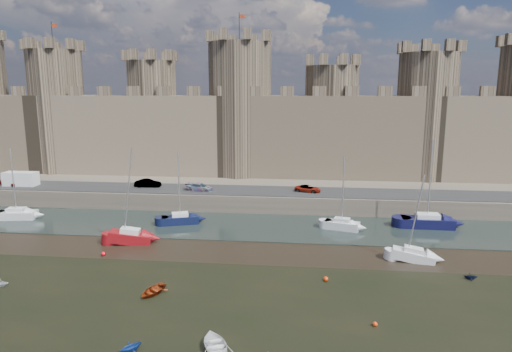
# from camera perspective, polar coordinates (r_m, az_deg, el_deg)

# --- Properties ---
(ground) EXTENTS (160.00, 160.00, 0.00)m
(ground) POSITION_cam_1_polar(r_m,az_deg,el_deg) (39.70, -15.29, -16.10)
(ground) COLOR black
(ground) RESTS_ON ground
(water_channel) EXTENTS (160.00, 12.00, 0.08)m
(water_channel) POSITION_cam_1_polar(r_m,az_deg,el_deg) (61.01, -7.06, -6.06)
(water_channel) COLOR black
(water_channel) RESTS_ON ground
(quay) EXTENTS (160.00, 60.00, 2.50)m
(quay) POSITION_cam_1_polar(r_m,az_deg,el_deg) (95.19, -2.15, 0.93)
(quay) COLOR #4C443A
(quay) RESTS_ON ground
(road) EXTENTS (160.00, 7.00, 0.10)m
(road) POSITION_cam_1_polar(r_m,az_deg,el_deg) (69.81, -5.24, -1.71)
(road) COLOR black
(road) RESTS_ON quay
(castle) EXTENTS (108.50, 11.00, 29.00)m
(castle) POSITION_cam_1_polar(r_m,az_deg,el_deg) (82.23, -3.86, 6.65)
(castle) COLOR #42382B
(castle) RESTS_ON quay
(car_0) EXTENTS (3.58, 2.22, 1.14)m
(car_0) POSITION_cam_1_polar(r_m,az_deg,el_deg) (82.09, -28.38, -0.72)
(car_0) COLOR gray
(car_0) RESTS_ON quay
(car_1) EXTENTS (4.12, 1.72, 1.32)m
(car_1) POSITION_cam_1_polar(r_m,az_deg,el_deg) (73.11, -13.37, -0.90)
(car_1) COLOR gray
(car_1) RESTS_ON quay
(car_2) EXTENTS (4.33, 2.21, 1.20)m
(car_2) POSITION_cam_1_polar(r_m,az_deg,el_deg) (69.20, -7.04, -1.40)
(car_2) COLOR gray
(car_2) RESTS_ON quay
(car_3) EXTENTS (4.16, 2.71, 1.06)m
(car_3) POSITION_cam_1_polar(r_m,az_deg,el_deg) (68.33, 6.49, -1.60)
(car_3) COLOR gray
(car_3) RESTS_ON quay
(van) EXTENTS (5.17, 2.08, 2.25)m
(van) POSITION_cam_1_polar(r_m,az_deg,el_deg) (81.15, -27.33, -0.34)
(van) COLOR silver
(van) RESTS_ON quay
(sailboat_0) EXTENTS (5.45, 2.72, 9.76)m
(sailboat_0) POSITION_cam_1_polar(r_m,az_deg,el_deg) (71.01, -27.74, -4.21)
(sailboat_0) COLOR silver
(sailboat_0) RESTS_ON ground
(sailboat_1) EXTENTS (5.12, 3.31, 9.57)m
(sailboat_1) POSITION_cam_1_polar(r_m,az_deg,el_deg) (61.49, -9.47, -5.28)
(sailboat_1) COLOR black
(sailboat_1) RESTS_ON ground
(sailboat_2) EXTENTS (4.64, 2.85, 9.37)m
(sailboat_2) POSITION_cam_1_polar(r_m,az_deg,el_deg) (59.34, 10.68, -5.92)
(sailboat_2) COLOR silver
(sailboat_2) RESTS_ON ground
(sailboat_3) EXTENTS (6.52, 2.65, 11.34)m
(sailboat_3) POSITION_cam_1_polar(r_m,az_deg,el_deg) (63.20, 20.62, -5.32)
(sailboat_3) COLOR black
(sailboat_3) RESTS_ON ground
(sailboat_4) EXTENTS (5.05, 2.54, 11.30)m
(sailboat_4) POSITION_cam_1_polar(r_m,az_deg,el_deg) (55.45, -15.41, -7.30)
(sailboat_4) COLOR maroon
(sailboat_4) RESTS_ON ground
(sailboat_5) EXTENTS (4.50, 2.35, 9.25)m
(sailboat_5) POSITION_cam_1_polar(r_m,az_deg,el_deg) (51.01, 19.08, -9.28)
(sailboat_5) COLOR silver
(sailboat_5) RESTS_ON ground
(dinghy_1) EXTENTS (2.07, 2.05, 0.83)m
(dinghy_1) POSITION_cam_1_polar(r_m,az_deg,el_deg) (34.33, -15.42, -19.90)
(dinghy_1) COLOR navy
(dinghy_1) RESTS_ON ground
(dinghy_2) EXTENTS (3.49, 3.94, 0.68)m
(dinghy_2) POSITION_cam_1_polar(r_m,az_deg,el_deg) (33.67, -5.10, -20.34)
(dinghy_2) COLOR silver
(dinghy_2) RESTS_ON ground
(dinghy_3) EXTENTS (1.47, 1.30, 0.71)m
(dinghy_3) POSITION_cam_1_polar(r_m,az_deg,el_deg) (48.49, -29.26, -11.59)
(dinghy_3) COLOR silver
(dinghy_3) RESTS_ON ground
(dinghy_4) EXTENTS (2.96, 3.31, 0.57)m
(dinghy_4) POSITION_cam_1_polar(r_m,az_deg,el_deg) (42.17, -12.81, -13.88)
(dinghy_4) COLOR maroon
(dinghy_4) RESTS_ON ground
(dinghy_7) EXTENTS (1.40, 1.28, 0.63)m
(dinghy_7) POSITION_cam_1_polar(r_m,az_deg,el_deg) (48.48, 25.23, -11.29)
(dinghy_7) COLOR black
(dinghy_7) RESTS_ON ground
(buoy_1) EXTENTS (0.46, 0.46, 0.46)m
(buoy_1) POSITION_cam_1_polar(r_m,az_deg,el_deg) (52.47, -18.55, -9.20)
(buoy_1) COLOR #FF0B16
(buoy_1) RESTS_ON ground
(buoy_3) EXTENTS (0.46, 0.46, 0.46)m
(buoy_3) POSITION_cam_1_polar(r_m,az_deg,el_deg) (44.22, 8.72, -12.59)
(buoy_3) COLOR #EC360A
(buoy_3) RESTS_ON ground
(buoy_5) EXTENTS (0.38, 0.38, 0.38)m
(buoy_5) POSITION_cam_1_polar(r_m,az_deg,el_deg) (37.45, 14.66, -17.48)
(buoy_5) COLOR #FF380B
(buoy_5) RESTS_ON ground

